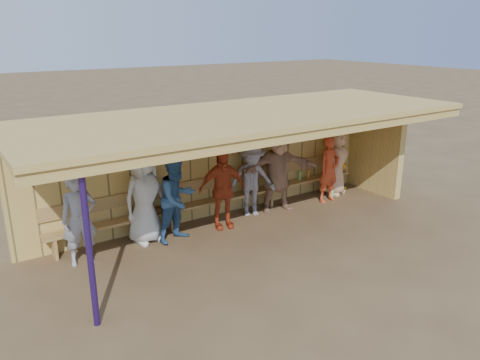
% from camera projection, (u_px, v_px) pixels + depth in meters
% --- Properties ---
extents(ground, '(90.00, 90.00, 0.00)m').
position_uv_depth(ground, '(249.00, 233.00, 9.64)').
color(ground, brown).
rests_on(ground, ground).
extents(player_a, '(0.65, 0.47, 1.67)m').
position_uv_depth(player_a, '(79.00, 219.00, 8.14)').
color(player_a, gray).
rests_on(player_a, ground).
extents(player_b, '(1.02, 0.79, 1.86)m').
position_uv_depth(player_b, '(145.00, 197.00, 8.99)').
color(player_b, silver).
rests_on(player_b, ground).
extents(player_c, '(0.98, 0.85, 1.73)m').
position_uv_depth(player_c, '(177.00, 199.00, 9.08)').
color(player_c, '#335C8E').
rests_on(player_c, ground).
extents(player_d, '(1.06, 0.61, 1.70)m').
position_uv_depth(player_d, '(222.00, 189.00, 9.67)').
color(player_d, '#BE411E').
rests_on(player_d, ground).
extents(player_e, '(1.22, 0.95, 1.66)m').
position_uv_depth(player_e, '(251.00, 180.00, 10.35)').
color(player_e, gray).
rests_on(player_e, ground).
extents(player_f, '(1.89, 1.04, 1.95)m').
position_uv_depth(player_f, '(278.00, 169.00, 10.61)').
color(player_f, tan).
rests_on(player_f, ground).
extents(player_g, '(0.62, 0.44, 1.62)m').
position_uv_depth(player_g, '(329.00, 169.00, 11.20)').
color(player_g, '#C43F1F').
rests_on(player_g, ground).
extents(player_h, '(0.94, 0.76, 1.67)m').
position_uv_depth(player_h, '(336.00, 162.00, 11.73)').
color(player_h, '#DEA97C').
rests_on(player_h, ground).
extents(dugout_structure, '(8.80, 3.20, 2.50)m').
position_uv_depth(dugout_structure, '(246.00, 144.00, 9.87)').
color(dugout_structure, tan).
rests_on(dugout_structure, ground).
extents(bench, '(7.60, 0.34, 0.93)m').
position_uv_depth(bench, '(221.00, 194.00, 10.36)').
color(bench, '#B0894B').
rests_on(bench, ground).
extents(dugout_equipment, '(5.42, 0.62, 0.80)m').
position_uv_depth(dugout_equipment, '(202.00, 202.00, 9.97)').
color(dugout_equipment, gold).
rests_on(dugout_equipment, ground).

